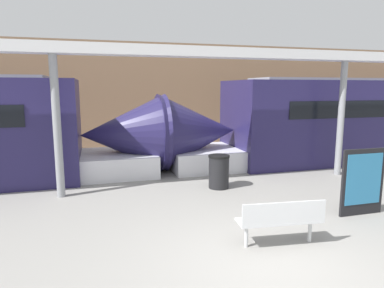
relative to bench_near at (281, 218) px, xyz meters
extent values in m
plane|color=gray|center=(-0.60, -0.57, -0.53)|extent=(60.00, 60.00, 0.00)
cube|color=#937051|center=(-0.60, 11.65, 1.97)|extent=(56.00, 0.20, 5.00)
cone|color=#231E4C|center=(0.34, 6.32, 0.79)|extent=(2.79, 2.63, 2.63)
cube|color=silver|center=(0.61, 6.32, -0.18)|extent=(2.51, 2.46, 0.70)
cone|color=#231E4C|center=(-2.21, 6.32, 0.79)|extent=(2.79, 2.63, 2.63)
cube|color=silver|center=(-2.48, 6.32, -0.18)|extent=(2.51, 2.46, 0.70)
cube|color=silver|center=(0.01, 0.08, -0.07)|extent=(1.58, 0.60, 0.04)
cube|color=silver|center=(-0.01, -0.12, 0.15)|extent=(1.54, 0.19, 0.39)
cylinder|color=silver|center=(-0.61, 0.14, -0.31)|extent=(0.07, 0.07, 0.44)
cylinder|color=silver|center=(0.62, 0.02, -0.31)|extent=(0.07, 0.07, 0.44)
cylinder|color=black|center=(0.21, 3.76, -0.08)|extent=(0.57, 0.57, 0.89)
cylinder|color=black|center=(0.21, 3.76, 0.39)|extent=(0.60, 0.60, 0.06)
cube|color=black|center=(2.56, 0.90, 0.23)|extent=(1.09, 0.06, 1.51)
cube|color=teal|center=(2.56, 0.87, 0.31)|extent=(0.93, 0.01, 1.15)
cylinder|color=gray|center=(-4.06, 4.14, 1.31)|extent=(0.21, 0.21, 3.67)
cylinder|color=gray|center=(4.54, 4.14, 1.31)|extent=(0.21, 0.21, 3.67)
cube|color=silver|center=(-4.06, 4.14, 3.28)|extent=(28.00, 0.60, 0.28)
camera|label=1|loc=(-3.13, -5.15, 2.30)|focal=32.00mm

